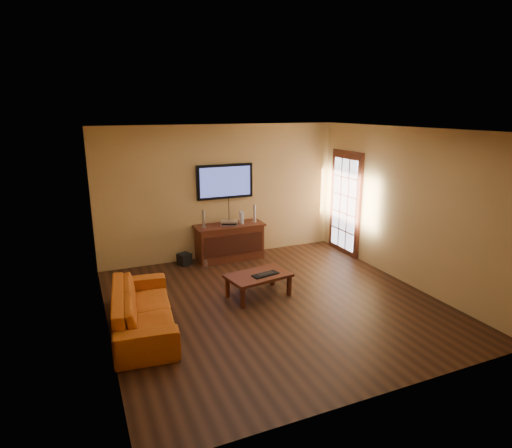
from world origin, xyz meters
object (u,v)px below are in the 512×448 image
coffee_table (258,277)px  subwoofer (184,259)px  television (225,181)px  av_receiver (229,223)px  bottle (206,265)px  game_console (241,217)px  speaker_right (255,214)px  sofa (142,302)px  speaker_left (204,219)px  media_console (230,242)px  keyboard (265,274)px

coffee_table → subwoofer: coffee_table is taller
television → av_receiver: size_ratio=3.43×
bottle → game_console: bearing=22.2°
television → av_receiver: bearing=-90.9°
speaker_right → subwoofer: speaker_right is taller
sofa → speaker_right: size_ratio=5.71×
speaker_left → game_console: 0.80m
television → coffee_table: 2.46m
av_receiver → game_console: (0.27, 0.01, 0.08)m
bottle → television: bearing=43.3°
media_console → sofa: (-2.09, -2.23, 0.03)m
speaker_left → bottle: speaker_left is taller
media_console → coffee_table: size_ratio=1.28×
television → sofa: size_ratio=0.58×
coffee_table → media_console: bearing=84.4°
coffee_table → speaker_right: size_ratio=3.11×
av_receiver → subwoofer: av_receiver is taller
game_console → media_console: bearing=-174.7°
coffee_table → television: bearing=85.0°
av_receiver → subwoofer: bearing=-160.6°
speaker_right → keyboard: bearing=-108.2°
coffee_table → speaker_left: 2.00m
television → speaker_left: 0.89m
coffee_table → sofa: 1.94m
media_console → speaker_left: bearing=179.8°
television → keyboard: television is taller
sofa → bottle: 2.40m
media_console → speaker_right: bearing=0.1°
coffee_table → bottle: coffee_table is taller
speaker_right → bottle: (-1.17, -0.36, -0.81)m
keyboard → media_console: bearing=87.3°
coffee_table → sofa: size_ratio=0.54×
coffee_table → av_receiver: 1.93m
av_receiver → television: bearing=111.2°
game_console → coffee_table: bearing=-98.7°
game_console → subwoofer: size_ratio=1.08×
television → game_console: bearing=-40.2°
television → bottle: television is taller
bottle → coffee_table: bearing=-74.0°
coffee_table → sofa: bearing=-169.8°
media_console → av_receiver: 0.40m
av_receiver → game_console: bearing=24.7°
television → game_console: 0.80m
sofa → speaker_right: 3.49m
subwoofer → television: bearing=-9.8°
speaker_right → av_receiver: 0.57m
speaker_left → media_console: bearing=-0.2°
game_console → sofa: bearing=-131.9°
speaker_left → sofa: bearing=-125.0°
keyboard → sofa: bearing=-172.4°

